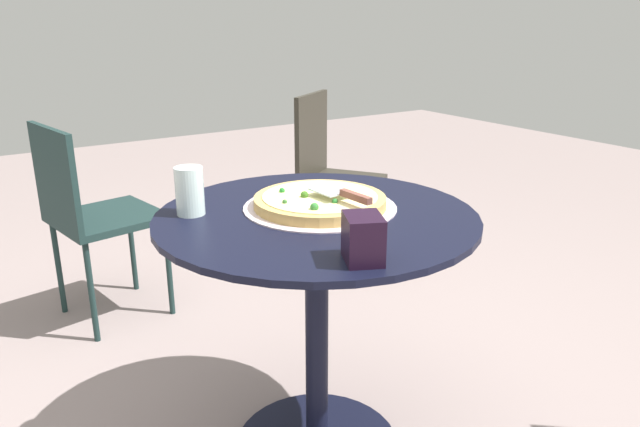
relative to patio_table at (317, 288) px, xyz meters
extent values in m
cylinder|color=black|center=(0.00, 0.00, 0.21)|extent=(0.87, 0.87, 0.02)
cylinder|color=black|center=(0.00, 0.00, -0.16)|extent=(0.07, 0.07, 0.72)
cylinder|color=silver|center=(0.04, 0.04, 0.22)|extent=(0.42, 0.42, 0.00)
cylinder|color=tan|center=(0.04, 0.04, 0.24)|extent=(0.36, 0.36, 0.03)
cylinder|color=#EFE39A|center=(0.04, 0.04, 0.25)|extent=(0.32, 0.32, 0.00)
sphere|color=#28702F|center=(0.03, -0.04, 0.26)|extent=(0.02, 0.02, 0.02)
sphere|color=#217328|center=(-0.03, 0.12, 0.26)|extent=(0.02, 0.02, 0.02)
sphere|color=#38661D|center=(-0.01, 0.05, 0.26)|extent=(0.02, 0.02, 0.02)
sphere|color=#317530|center=(-0.04, -0.06, 0.26)|extent=(0.02, 0.02, 0.02)
sphere|color=#33632B|center=(-0.08, 0.03, 0.26)|extent=(0.01, 0.01, 0.01)
cube|color=silver|center=(0.05, 0.01, 0.27)|extent=(0.09, 0.11, 0.00)
cube|color=brown|center=(0.06, -0.09, 0.28)|extent=(0.03, 0.11, 0.02)
cylinder|color=silver|center=(-0.28, 0.18, 0.28)|extent=(0.08, 0.08, 0.13)
cube|color=black|center=(-0.09, -0.33, 0.27)|extent=(0.11, 0.12, 0.10)
cube|color=#1A2F2D|center=(-0.26, 1.22, -0.09)|extent=(0.47, 0.47, 0.03)
cube|color=#1A2F2D|center=(-0.45, 1.19, 0.12)|extent=(0.09, 0.40, 0.39)
cylinder|color=#1A2F2D|center=(-0.12, 1.42, -0.32)|extent=(0.02, 0.02, 0.43)
cylinder|color=#1A2F2D|center=(-0.06, 1.08, -0.32)|extent=(0.02, 0.02, 0.43)
cylinder|color=#1A2F2D|center=(-0.46, 1.36, -0.32)|extent=(0.02, 0.02, 0.43)
cylinder|color=#1A2F2D|center=(-0.40, 1.02, -0.32)|extent=(0.02, 0.02, 0.43)
cube|color=#302C24|center=(0.88, 1.11, -0.08)|extent=(0.51, 0.51, 0.03)
cube|color=#302C24|center=(0.78, 1.25, 0.15)|extent=(0.31, 0.23, 0.42)
cylinder|color=#302C24|center=(1.09, 1.07, -0.32)|extent=(0.02, 0.02, 0.44)
cylinder|color=#302C24|center=(0.84, 0.90, -0.32)|extent=(0.02, 0.02, 0.44)
cylinder|color=#302C24|center=(0.92, 1.32, -0.32)|extent=(0.02, 0.02, 0.44)
cylinder|color=#302C24|center=(0.67, 1.15, -0.32)|extent=(0.02, 0.02, 0.44)
camera|label=1|loc=(-0.82, -1.27, 0.72)|focal=33.55mm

